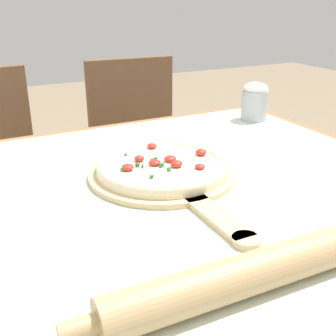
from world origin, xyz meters
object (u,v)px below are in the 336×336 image
(rolling_pin, at_px, (235,278))
(pizza_peel, at_px, (166,177))
(chair_right, at_px, (139,148))
(flour_cup, at_px, (255,101))
(pizza, at_px, (162,165))

(rolling_pin, bearing_deg, pizza_peel, 76.63)
(pizza_peel, xyz_separation_m, chair_right, (0.28, 0.83, -0.25))
(rolling_pin, height_order, chair_right, chair_right)
(chair_right, relative_size, flour_cup, 7.21)
(chair_right, bearing_deg, rolling_pin, -103.52)
(chair_right, bearing_deg, pizza, -105.71)
(pizza_peel, bearing_deg, pizza, 89.61)
(chair_right, bearing_deg, flour_cup, -67.39)
(pizza, distance_m, rolling_pin, 0.42)
(pizza_peel, height_order, rolling_pin, rolling_pin)
(chair_right, bearing_deg, pizza_peel, -105.25)
(pizza_peel, relative_size, rolling_pin, 1.06)
(pizza, bearing_deg, pizza_peel, -90.39)
(pizza_peel, relative_size, flour_cup, 4.14)
(pizza_peel, xyz_separation_m, flour_cup, (0.47, 0.30, 0.06))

